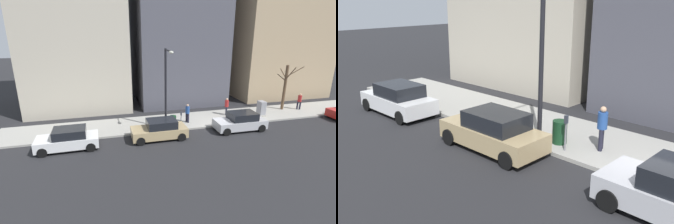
% 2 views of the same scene
% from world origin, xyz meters
% --- Properties ---
extents(ground_plane, '(120.00, 120.00, 0.00)m').
position_xyz_m(ground_plane, '(0.00, 0.00, 0.00)').
color(ground_plane, '#232326').
extents(parked_car_tan, '(1.93, 4.21, 1.52)m').
position_xyz_m(parked_car_tan, '(-1.07, 5.58, 0.74)').
color(parked_car_tan, tan).
rests_on(parked_car_tan, ground).
extents(parked_car_white, '(1.96, 4.22, 1.52)m').
position_xyz_m(parked_car_white, '(-1.16, 12.17, 0.74)').
color(parked_car_white, white).
rests_on(parked_car_white, ground).
extents(parking_meter, '(0.14, 0.10, 1.35)m').
position_xyz_m(parking_meter, '(0.45, 3.40, 0.98)').
color(parking_meter, slate).
rests_on(parking_meter, sidewalk).
extents(streetlamp, '(1.97, 0.32, 6.50)m').
position_xyz_m(streetlamp, '(0.28, 4.69, 4.02)').
color(streetlamp, black).
rests_on(streetlamp, sidewalk).
extents(trash_bin, '(0.56, 0.56, 0.90)m').
position_xyz_m(trash_bin, '(0.90, 3.99, 0.60)').
color(trash_bin, '#14381E').
rests_on(trash_bin, sidewalk).
extents(pedestrian_far_corner, '(0.38, 0.36, 1.66)m').
position_xyz_m(pedestrian_far_corner, '(1.43, 2.51, 1.09)').
color(pedestrian_far_corner, '#1E1E2D').
rests_on(pedestrian_far_corner, sidewalk).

